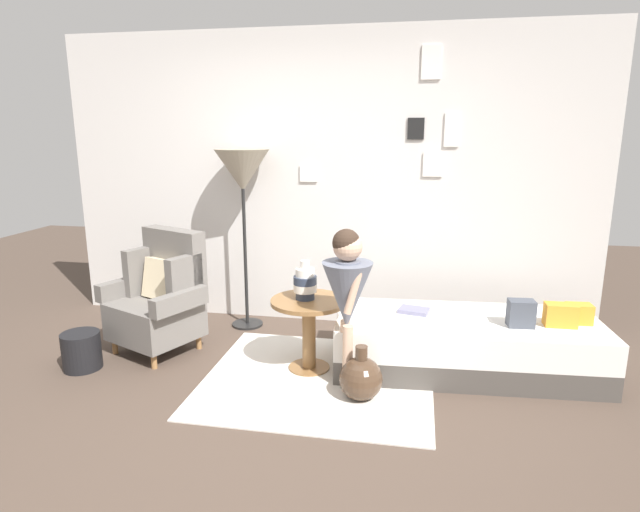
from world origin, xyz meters
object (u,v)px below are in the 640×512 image
(floor_lamp, at_px, (243,175))
(person_child, at_px, (347,289))
(armchair, at_px, (161,297))
(side_table, at_px, (309,320))
(magazine_basket, at_px, (82,351))
(demijohn_near, at_px, (361,378))
(book_on_daybed, at_px, (414,310))
(daybed, at_px, (466,344))
(vase_striped, at_px, (305,283))

(floor_lamp, bearing_deg, person_child, -44.72)
(armchair, distance_m, floor_lamp, 1.23)
(floor_lamp, bearing_deg, armchair, -128.56)
(side_table, bearing_deg, magazine_basket, -169.90)
(side_table, bearing_deg, demijohn_near, -41.43)
(armchair, height_order, demijohn_near, armchair)
(armchair, bearing_deg, book_on_daybed, 3.33)
(daybed, height_order, book_on_daybed, book_on_daybed)
(armchair, xyz_separation_m, person_child, (1.56, -0.42, 0.28))
(armchair, distance_m, person_child, 1.64)
(vase_striped, bearing_deg, magazine_basket, -169.40)
(armchair, bearing_deg, demijohn_near, -17.92)
(magazine_basket, bearing_deg, book_on_daybed, 13.40)
(floor_lamp, bearing_deg, daybed, -17.15)
(floor_lamp, bearing_deg, magazine_basket, -130.39)
(floor_lamp, distance_m, person_child, 1.63)
(vase_striped, relative_size, magazine_basket, 1.03)
(person_child, distance_m, book_on_daybed, 0.76)
(floor_lamp, height_order, person_child, floor_lamp)
(daybed, height_order, vase_striped, vase_striped)
(side_table, height_order, person_child, person_child)
(vase_striped, bearing_deg, side_table, -18.78)
(daybed, bearing_deg, demijohn_near, -140.38)
(book_on_daybed, distance_m, demijohn_near, 0.78)
(daybed, bearing_deg, person_child, -150.77)
(armchair, height_order, floor_lamp, floor_lamp)
(daybed, xyz_separation_m, book_on_daybed, (-0.39, 0.07, 0.22))
(vase_striped, relative_size, book_on_daybed, 1.31)
(floor_lamp, relative_size, person_child, 1.41)
(side_table, distance_m, floor_lamp, 1.47)
(armchair, relative_size, side_table, 1.74)
(vase_striped, relative_size, person_child, 0.26)
(side_table, distance_m, demijohn_near, 0.62)
(person_child, bearing_deg, daybed, 29.23)
(daybed, xyz_separation_m, magazine_basket, (-2.82, -0.51, -0.06))
(floor_lamp, bearing_deg, book_on_daybed, -18.96)
(side_table, bearing_deg, daybed, 10.55)
(armchair, relative_size, person_child, 0.86)
(floor_lamp, xyz_separation_m, person_child, (1.06, -1.05, -0.65))
(book_on_daybed, bearing_deg, person_child, -129.71)
(daybed, distance_m, demijohn_near, 0.93)
(book_on_daybed, height_order, magazine_basket, book_on_daybed)
(magazine_basket, bearing_deg, vase_striped, 10.60)
(vase_striped, height_order, demijohn_near, vase_striped)
(person_child, relative_size, book_on_daybed, 5.11)
(floor_lamp, bearing_deg, side_table, -46.90)
(demijohn_near, bearing_deg, floor_lamp, 134.99)
(daybed, height_order, side_table, side_table)
(person_child, height_order, magazine_basket, person_child)
(daybed, distance_m, book_on_daybed, 0.45)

